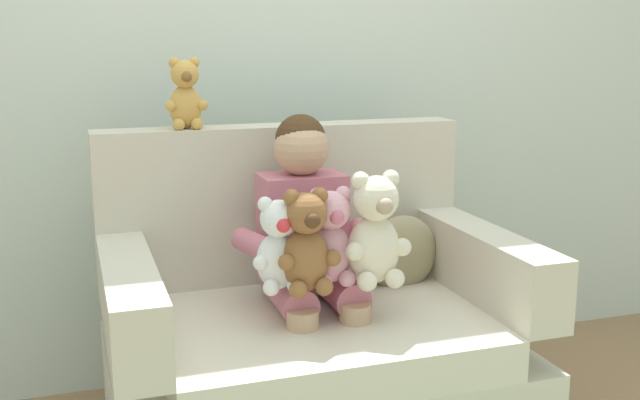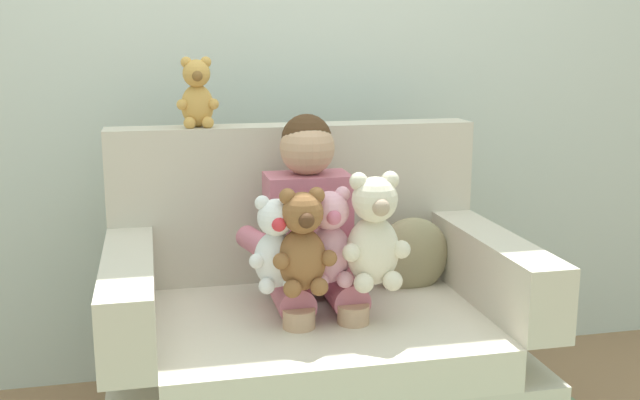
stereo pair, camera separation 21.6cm
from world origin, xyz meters
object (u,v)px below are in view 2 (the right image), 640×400
Objects in this scene: seated_child at (312,237)px; plush_cream at (374,234)px; plush_brown at (303,244)px; plush_pink at (329,239)px; throw_pillow at (411,256)px; plush_honey_on_backrest at (197,95)px; armchair at (314,351)px; plush_white at (276,245)px.

seated_child reaches higher than plush_cream.
plush_brown is 0.10m from plush_pink.
plush_pink is (0.09, 0.05, -0.01)m from plush_brown.
throw_pillow is (0.36, 0.09, -0.11)m from seated_child.
plush_honey_on_backrest is (-0.25, 0.48, 0.38)m from plush_brown.
seated_child is 2.88× the size of plush_pink.
seated_child reaches higher than armchair.
plush_honey_on_backrest is at bearing 137.04° from seated_child.
plush_brown is at bearing -110.02° from seated_child.
plush_brown is 0.89× the size of plush_cream.
seated_child is 3.63× the size of plush_honey_on_backrest.
plush_pink is at bearing 22.45° from plush_white.
seated_child is at bearing 69.02° from plush_white.
plush_honey_on_backrest reaches higher than seated_child.
plush_cream is 0.28m from plush_white.
plush_pink reaches higher than throw_pillow.
throw_pillow is at bearing 47.15° from plush_white.
plush_pink is at bearing 179.64° from plush_cream.
plush_cream is at bearing -55.64° from seated_child.
plush_brown is 0.66m from plush_honey_on_backrest.
throw_pillow is (0.34, 0.24, -0.14)m from plush_pink.
seated_child is at bearing -165.11° from throw_pillow.
plush_brown is 1.31× the size of plush_honey_on_backrest.
seated_child is at bearing 89.84° from armchair.
armchair reaches higher than plush_white.
seated_child is 0.15m from plush_pink.
plush_brown is at bearing -145.45° from throw_pillow.
plush_brown reaches higher than plush_pink.
plush_cream is (0.21, 0.00, 0.02)m from plush_brown.
plush_honey_on_backrest reaches higher than throw_pillow.
plush_honey_on_backrest reaches higher than plush_cream.
plush_honey_on_backrest is at bearing 164.07° from throw_pillow.
plush_white is (-0.27, 0.04, -0.03)m from plush_cream.
armchair reaches higher than throw_pillow.
throw_pillow is (0.43, 0.29, -0.15)m from plush_brown.
armchair is 3.68× the size of plush_cream.
plush_pink is 1.26× the size of plush_honey_on_backrest.
plush_white is at bearing -131.88° from seated_child.
plush_honey_on_backrest is (-0.32, 0.29, 0.42)m from seated_child.
armchair is 4.13× the size of plush_brown.
armchair is 1.49× the size of seated_child.
armchair is 0.41m from plush_pink.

